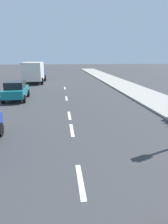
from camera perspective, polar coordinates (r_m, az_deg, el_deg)
ground_plane at (r=17.13m, az=-4.89°, el=3.38°), size 160.00×160.00×0.00m
sidewalk_strip at (r=20.63m, az=15.84°, el=5.10°), size 3.60×80.00×0.14m
lane_stripe_2 at (r=6.32m, az=-1.01°, el=-18.80°), size 0.16×1.80×0.01m
lane_stripe_3 at (r=10.16m, az=-3.45°, el=-5.09°), size 0.16×1.80×0.01m
lane_stripe_4 at (r=12.62m, az=-4.15°, el=-0.97°), size 0.16×1.80×0.01m
lane_stripe_5 at (r=17.80m, az=-4.97°, el=3.85°), size 0.16×1.80×0.01m
lane_stripe_6 at (r=23.66m, az=-5.46°, el=6.72°), size 0.16×1.80×0.01m
parked_car_teal at (r=17.93m, az=-18.63°, el=5.88°), size 1.88×3.91×1.57m
delivery_truck at (r=28.94m, az=-13.88°, el=10.92°), size 2.81×6.30×2.80m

